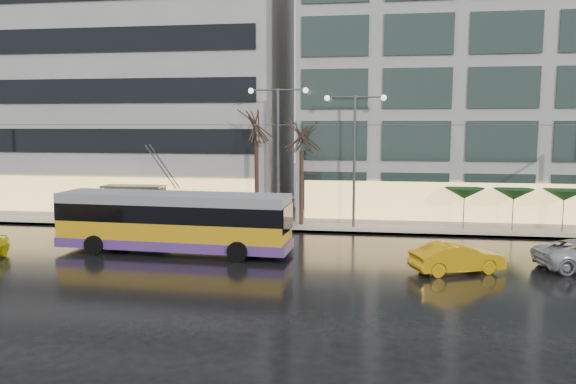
# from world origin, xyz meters

# --- Properties ---
(ground) EXTENTS (140.00, 140.00, 0.00)m
(ground) POSITION_xyz_m (0.00, 0.00, 0.00)
(ground) COLOR black
(ground) RESTS_ON ground
(sidewalk) EXTENTS (80.00, 10.00, 0.15)m
(sidewalk) POSITION_xyz_m (2.00, 14.00, 0.07)
(sidewalk) COLOR gray
(sidewalk) RESTS_ON ground
(kerb) EXTENTS (80.00, 0.10, 0.15)m
(kerb) POSITION_xyz_m (2.00, 9.05, 0.07)
(kerb) COLOR slate
(kerb) RESTS_ON ground
(building_left) EXTENTS (34.00, 14.00, 22.00)m
(building_left) POSITION_xyz_m (-16.00, 19.00, 11.15)
(building_left) COLOR #9F9D98
(building_left) RESTS_ON sidewalk
(building_right) EXTENTS (32.00, 14.00, 25.00)m
(building_right) POSITION_xyz_m (19.00, 19.00, 12.65)
(building_right) COLOR #9F9D98
(building_right) RESTS_ON sidewalk
(trolleybus) EXTENTS (12.62, 5.17, 5.80)m
(trolleybus) POSITION_xyz_m (-2.31, 2.57, 1.57)
(trolleybus) COLOR gold
(trolleybus) RESTS_ON ground
(catenary) EXTENTS (42.24, 5.12, 7.00)m
(catenary) POSITION_xyz_m (1.00, 7.94, 4.25)
(catenary) COLOR #595B60
(catenary) RESTS_ON ground
(bus_shelter) EXTENTS (4.20, 1.60, 2.51)m
(bus_shelter) POSITION_xyz_m (-8.38, 10.69, 1.96)
(bus_shelter) COLOR #595B60
(bus_shelter) RESTS_ON sidewalk
(street_lamp_near) EXTENTS (3.96, 0.36, 9.03)m
(street_lamp_near) POSITION_xyz_m (2.00, 10.80, 5.99)
(street_lamp_near) COLOR #595B60
(street_lamp_near) RESTS_ON sidewalk
(street_lamp_far) EXTENTS (3.96, 0.36, 8.53)m
(street_lamp_far) POSITION_xyz_m (7.00, 10.80, 5.71)
(street_lamp_far) COLOR #595B60
(street_lamp_far) RESTS_ON sidewalk
(tree_a) EXTENTS (3.20, 3.20, 8.40)m
(tree_a) POSITION_xyz_m (0.50, 11.00, 7.09)
(tree_a) COLOR black
(tree_a) RESTS_ON sidewalk
(tree_b) EXTENTS (3.20, 3.20, 7.70)m
(tree_b) POSITION_xyz_m (3.50, 11.20, 6.40)
(tree_b) COLOR black
(tree_b) RESTS_ON sidewalk
(parasol_a) EXTENTS (2.50, 2.50, 2.65)m
(parasol_a) POSITION_xyz_m (14.00, 11.00, 2.45)
(parasol_a) COLOR #595B60
(parasol_a) RESTS_ON sidewalk
(parasol_b) EXTENTS (2.50, 2.50, 2.65)m
(parasol_b) POSITION_xyz_m (17.00, 11.00, 2.45)
(parasol_b) COLOR #595B60
(parasol_b) RESTS_ON sidewalk
(parasol_c) EXTENTS (2.50, 2.50, 2.65)m
(parasol_c) POSITION_xyz_m (20.00, 11.00, 2.45)
(parasol_c) COLOR #595B60
(parasol_c) RESTS_ON sidewalk
(taxi_b) EXTENTS (4.55, 2.97, 1.42)m
(taxi_b) POSITION_xyz_m (12.09, 0.62, 0.71)
(taxi_b) COLOR #E3A00B
(taxi_b) RESTS_ON ground
(pedestrian_a) EXTENTS (1.25, 1.26, 2.19)m
(pedestrian_a) POSITION_xyz_m (-6.83, 11.07, 1.60)
(pedestrian_a) COLOR black
(pedestrian_a) RESTS_ON sidewalk
(pedestrian_b) EXTENTS (0.84, 0.70, 1.55)m
(pedestrian_b) POSITION_xyz_m (-6.15, 9.69, 0.92)
(pedestrian_b) COLOR black
(pedestrian_b) RESTS_ON sidewalk
(pedestrian_c) EXTENTS (1.27, 0.84, 2.11)m
(pedestrian_c) POSITION_xyz_m (-7.93, 11.36, 1.29)
(pedestrian_c) COLOR black
(pedestrian_c) RESTS_ON sidewalk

